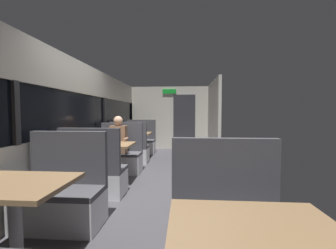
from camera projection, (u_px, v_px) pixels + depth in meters
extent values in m
cube|color=#423F44|center=(154.00, 187.00, 3.86)|extent=(3.30, 9.20, 0.02)
cube|color=beige|center=(76.00, 159.00, 3.94)|extent=(0.08, 8.40, 0.95)
cube|color=beige|center=(74.00, 75.00, 3.86)|extent=(0.08, 8.40, 0.60)
cube|color=black|center=(74.00, 113.00, 3.90)|extent=(0.03, 8.40, 0.75)
cube|color=#2D2D30|center=(16.00, 113.00, 2.50)|extent=(0.06, 0.08, 0.75)
cube|color=#2D2D30|center=(104.00, 113.00, 5.29)|extent=(0.06, 0.08, 0.75)
cube|color=#2D2D30|center=(132.00, 113.00, 8.08)|extent=(0.06, 0.08, 0.75)
cube|color=beige|center=(169.00, 118.00, 7.98)|extent=(2.90, 0.08, 2.30)
cube|color=#333338|center=(184.00, 122.00, 7.90)|extent=(0.80, 0.04, 2.00)
cube|color=green|center=(169.00, 91.00, 7.87)|extent=(0.50, 0.03, 0.16)
cube|color=beige|center=(213.00, 119.00, 6.68)|extent=(0.08, 2.40, 2.30)
cylinder|color=#9E9EA3|center=(16.00, 228.00, 1.83)|extent=(0.10, 0.10, 0.70)
cube|color=olive|center=(14.00, 185.00, 1.81)|extent=(0.90, 0.70, 0.04)
cube|color=silver|center=(61.00, 210.00, 2.49)|extent=(0.95, 0.50, 0.39)
cube|color=#47474C|center=(60.00, 191.00, 2.48)|extent=(0.95, 0.50, 0.06)
cube|color=#47474C|center=(69.00, 157.00, 2.67)|extent=(0.95, 0.08, 0.65)
cylinder|color=#9E9EA3|center=(109.00, 164.00, 4.12)|extent=(0.10, 0.10, 0.70)
cube|color=olive|center=(109.00, 145.00, 4.10)|extent=(0.90, 0.70, 0.04)
cube|color=silver|center=(95.00, 183.00, 3.47)|extent=(0.95, 0.50, 0.39)
cube|color=#47474C|center=(95.00, 169.00, 3.46)|extent=(0.95, 0.50, 0.06)
cube|color=#47474C|center=(89.00, 150.00, 3.23)|extent=(0.95, 0.08, 0.65)
cube|color=silver|center=(120.00, 164.00, 4.79)|extent=(0.95, 0.50, 0.39)
cube|color=#47474C|center=(120.00, 154.00, 4.78)|extent=(0.95, 0.50, 0.06)
cube|color=#47474C|center=(122.00, 137.00, 4.97)|extent=(0.95, 0.08, 0.65)
cylinder|color=#9E9EA3|center=(136.00, 146.00, 6.42)|extent=(0.10, 0.10, 0.70)
cube|color=olive|center=(136.00, 133.00, 6.40)|extent=(0.90, 0.70, 0.04)
cube|color=silver|center=(131.00, 155.00, 5.77)|extent=(0.95, 0.50, 0.39)
cube|color=#47474C|center=(130.00, 147.00, 5.76)|extent=(0.95, 0.50, 0.06)
cube|color=#47474C|center=(128.00, 134.00, 5.53)|extent=(0.95, 0.08, 0.65)
cube|color=silver|center=(140.00, 147.00, 7.09)|extent=(0.95, 0.50, 0.39)
cube|color=#47474C|center=(140.00, 141.00, 7.07)|extent=(0.95, 0.50, 0.06)
cube|color=#47474C|center=(141.00, 129.00, 7.26)|extent=(0.95, 0.08, 0.65)
cube|color=olive|center=(257.00, 233.00, 1.08)|extent=(0.90, 0.70, 0.04)
cube|color=#47474C|center=(229.00, 224.00, 1.75)|extent=(0.95, 0.50, 0.06)
cube|color=#47474C|center=(224.00, 174.00, 1.94)|extent=(0.95, 0.08, 0.65)
cube|color=#26262D|center=(120.00, 162.00, 4.79)|extent=(0.30, 0.36, 0.45)
cube|color=#8C664C|center=(119.00, 139.00, 4.71)|extent=(0.34, 0.22, 0.60)
sphere|color=tan|center=(118.00, 121.00, 4.67)|extent=(0.20, 0.20, 0.20)
cylinder|color=#8C664C|center=(107.00, 139.00, 4.54)|extent=(0.07, 0.28, 0.07)
cylinder|color=#8C664C|center=(125.00, 139.00, 4.51)|extent=(0.07, 0.28, 0.07)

